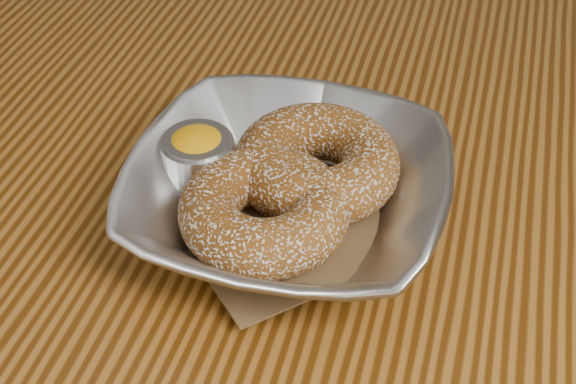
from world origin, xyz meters
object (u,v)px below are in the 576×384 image
(serving_bowl, at_px, (288,196))
(ramekin, at_px, (198,160))
(table, at_px, (371,323))
(donut_back, at_px, (317,163))
(donut_front, at_px, (264,210))

(serving_bowl, bearing_deg, ramekin, 169.27)
(table, bearing_deg, serving_bowl, -168.43)
(donut_back, xyz_separation_m, ramekin, (-0.08, -0.02, 0.00))
(serving_bowl, bearing_deg, table, 11.57)
(serving_bowl, distance_m, donut_back, 0.04)
(donut_front, bearing_deg, donut_back, 69.15)
(ramekin, bearing_deg, table, -0.05)
(serving_bowl, bearing_deg, donut_front, -115.64)
(table, bearing_deg, ramekin, 179.95)
(table, distance_m, serving_bowl, 0.14)
(donut_back, relative_size, ramekin, 2.29)
(serving_bowl, distance_m, ramekin, 0.07)
(donut_back, bearing_deg, donut_front, -110.85)
(donut_back, xyz_separation_m, donut_front, (-0.02, -0.06, -0.00))
(table, distance_m, donut_back, 0.14)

